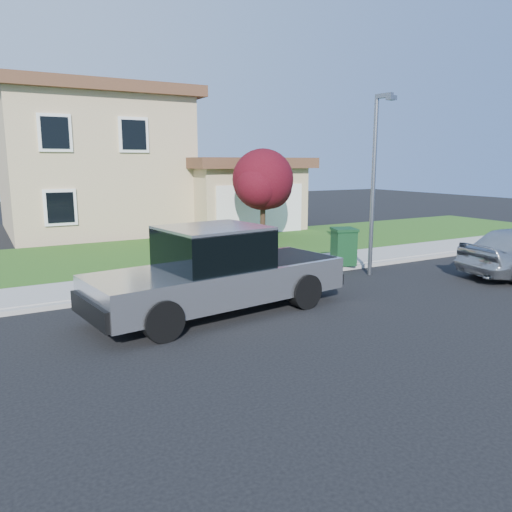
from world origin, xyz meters
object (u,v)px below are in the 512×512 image
(street_lamp, at_px, (375,175))
(ornamental_tree, at_px, (264,182))
(pickup_truck, at_px, (218,273))
(woman, at_px, (221,262))
(trash_bin, at_px, (344,246))

(street_lamp, bearing_deg, ornamental_tree, 83.13)
(pickup_truck, relative_size, street_lamp, 1.18)
(pickup_truck, xyz_separation_m, woman, (0.71, 1.36, -0.05))
(ornamental_tree, distance_m, trash_bin, 6.03)
(woman, height_order, street_lamp, street_lamp)
(woman, xyz_separation_m, trash_bin, (4.91, 1.01, -0.14))
(woman, distance_m, trash_bin, 5.01)
(ornamental_tree, height_order, street_lamp, street_lamp)
(ornamental_tree, bearing_deg, woman, -127.77)
(woman, bearing_deg, street_lamp, -160.30)
(woman, xyz_separation_m, ornamental_tree, (5.23, 6.74, 1.70))
(pickup_truck, distance_m, ornamental_tree, 10.18)
(woman, bearing_deg, ornamental_tree, -106.39)
(pickup_truck, height_order, ornamental_tree, ornamental_tree)
(pickup_truck, distance_m, street_lamp, 6.27)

